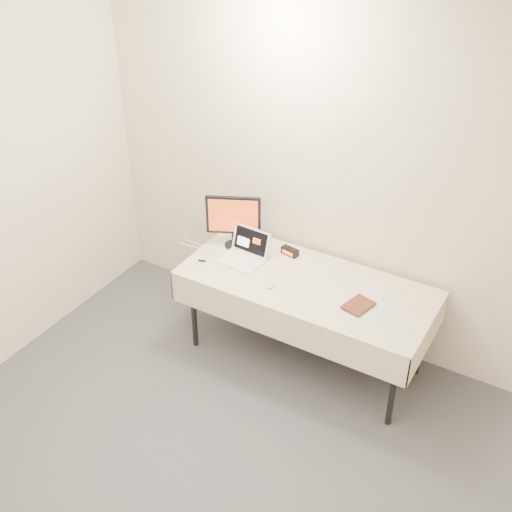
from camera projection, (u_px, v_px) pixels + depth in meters
The scene contains 9 objects.
back_wall at pixel (339, 182), 4.65m from camera, with size 4.00×0.10×2.70m, color beige.
table at pixel (306, 289), 4.69m from camera, with size 1.86×0.81×0.74m.
laptop at pixel (245, 253), 4.88m from camera, with size 0.34×0.31×0.22m.
monitor at pixel (233, 218), 4.93m from camera, with size 0.39×0.21×0.44m.
book at pixel (350, 289), 4.40m from camera, with size 0.16×0.02×0.21m, color brown.
alarm_clock at pixel (290, 251), 4.94m from camera, with size 0.15×0.08×0.06m.
clicker at pixel (271, 285), 4.61m from camera, with size 0.05×0.10×0.02m, color silver.
paper_form at pixel (374, 311), 4.37m from camera, with size 0.11×0.28×0.00m, color #B4DAAD.
usb_dongle at pixel (202, 261), 4.88m from camera, with size 0.06×0.02×0.01m, color black.
Camera 1 is at (1.61, -1.41, 3.45)m, focal length 45.00 mm.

